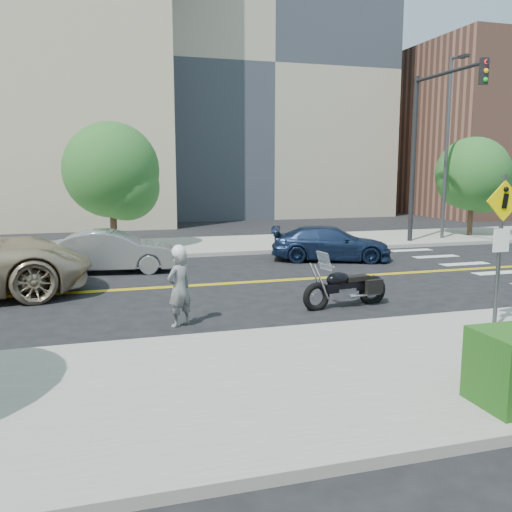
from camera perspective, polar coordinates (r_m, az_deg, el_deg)
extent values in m
plane|color=black|center=(15.54, -4.12, -2.99)|extent=(120.00, 120.00, 0.00)
cube|color=#9E9B91|center=(8.62, 6.78, -12.48)|extent=(60.00, 5.00, 0.15)
cube|color=#9E9B91|center=(22.80, -8.13, 0.98)|extent=(60.00, 5.00, 0.15)
cube|color=#A39984|center=(42.90, -1.05, 18.09)|extent=(18.00, 14.00, 20.00)
cube|color=#8C5947|center=(45.55, 24.11, 11.73)|extent=(14.00, 12.00, 12.00)
cylinder|color=#4C4C51|center=(26.23, 19.42, 10.53)|extent=(0.16, 0.16, 8.00)
cylinder|color=black|center=(24.68, 16.22, 9.65)|extent=(0.20, 0.20, 7.00)
cylinder|color=black|center=(23.15, 19.65, 17.77)|extent=(0.14, 4.40, 0.14)
cube|color=black|center=(21.52, 22.86, 17.49)|extent=(0.28, 0.18, 0.90)
cylinder|color=#4C4C51|center=(11.42, 24.24, 0.30)|extent=(0.08, 0.08, 3.00)
cube|color=#F9D800|center=(11.30, 24.66, 5.29)|extent=(0.78, 0.03, 0.78)
cube|color=white|center=(11.36, 24.41, 1.52)|extent=(0.35, 0.03, 0.45)
imported|color=silver|center=(11.34, -8.06, -3.37)|extent=(0.70, 0.64, 1.62)
sphere|color=white|center=(11.20, -8.15, 0.46)|extent=(0.29, 0.29, 0.29)
imported|color=gray|center=(17.85, -14.90, 0.48)|extent=(4.22, 1.92, 1.34)
imported|color=#19294C|center=(19.69, 7.86, 1.32)|extent=(4.59, 3.08, 1.24)
cylinder|color=#382619|center=(22.19, -14.86, 5.74)|extent=(0.27, 0.27, 4.15)
sphere|color=#225C1D|center=(22.16, -14.98, 8.74)|extent=(3.73, 3.73, 3.73)
cylinder|color=#382619|center=(27.88, 21.74, 5.77)|extent=(0.24, 0.24, 3.92)
sphere|color=#205B1C|center=(27.85, 21.88, 8.03)|extent=(3.46, 3.46, 3.46)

